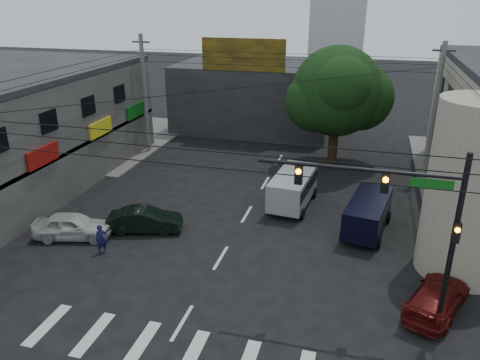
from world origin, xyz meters
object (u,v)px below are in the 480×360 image
at_px(utility_pole_far_left, 145,96).
at_px(street_tree, 337,92).
at_px(utility_pole_far_right, 434,113).
at_px(traffic_officer, 101,239).
at_px(white_compact, 73,226).
at_px(traffic_gantry, 406,213).
at_px(silver_minivan, 293,190).
at_px(navy_van, 368,215).
at_px(maroon_sedan, 437,297).
at_px(dark_sedan, 145,220).

bearing_deg(utility_pole_far_left, street_tree, 3.95).
distance_m(utility_pole_far_right, traffic_officer, 22.53).
bearing_deg(utility_pole_far_left, white_compact, -80.23).
relative_size(utility_pole_far_left, white_compact, 2.14).
xyz_separation_m(traffic_gantry, silver_minivan, (-5.47, 9.95, -3.82)).
bearing_deg(street_tree, traffic_officer, -121.34).
relative_size(utility_pole_far_right, navy_van, 1.86).
xyz_separation_m(street_tree, utility_pole_far_right, (6.50, -1.00, -0.87)).
distance_m(maroon_sedan, traffic_officer, 15.41).
relative_size(dark_sedan, silver_minivan, 0.86).
distance_m(white_compact, maroon_sedan, 17.74).
distance_m(utility_pole_far_right, dark_sedan, 20.06).
bearing_deg(maroon_sedan, traffic_officer, 21.22).
height_order(utility_pole_far_left, maroon_sedan, utility_pole_far_left).
xyz_separation_m(street_tree, maroon_sedan, (5.61, -16.54, -4.85)).
xyz_separation_m(white_compact, traffic_officer, (2.28, -0.98, 0.07)).
distance_m(utility_pole_far_right, white_compact, 23.64).
xyz_separation_m(navy_van, traffic_officer, (-12.54, -5.79, -0.19)).
height_order(utility_pole_far_right, traffic_officer, utility_pole_far_right).
distance_m(street_tree, traffic_officer, 19.41).
distance_m(traffic_gantry, silver_minivan, 11.98).
height_order(utility_pole_far_right, maroon_sedan, utility_pole_far_right).
distance_m(white_compact, traffic_officer, 2.49).
relative_size(traffic_gantry, white_compact, 1.67).
bearing_deg(maroon_sedan, dark_sedan, 10.60).
bearing_deg(white_compact, utility_pole_far_right, -67.65).
xyz_separation_m(maroon_sedan, traffic_officer, (-15.40, 0.47, 0.13)).
bearing_deg(street_tree, navy_van, -75.05).
relative_size(street_tree, dark_sedan, 2.09).
xyz_separation_m(dark_sedan, silver_minivan, (7.12, 5.35, 0.37)).
distance_m(traffic_gantry, utility_pole_far_right, 17.21).
bearing_deg(street_tree, traffic_gantry, -78.01).
xyz_separation_m(street_tree, silver_minivan, (-1.65, -8.05, -4.46)).
bearing_deg(street_tree, utility_pole_far_right, -8.75).
relative_size(traffic_gantry, utility_pole_far_left, 0.78).
relative_size(white_compact, traffic_officer, 2.86).
height_order(utility_pole_far_left, silver_minivan, utility_pole_far_left).
bearing_deg(dark_sedan, maroon_sedan, -118.26).
relative_size(utility_pole_far_left, maroon_sedan, 1.99).
bearing_deg(utility_pole_far_left, silver_minivan, -28.75).
xyz_separation_m(street_tree, traffic_gantry, (3.82, -18.00, -0.64)).
distance_m(utility_pole_far_right, navy_van, 10.67).
height_order(utility_pole_far_left, navy_van, utility_pole_far_left).
relative_size(street_tree, silver_minivan, 1.78).
bearing_deg(dark_sedan, traffic_officer, 143.14).
relative_size(white_compact, silver_minivan, 0.88).
relative_size(dark_sedan, traffic_officer, 2.77).
relative_size(street_tree, navy_van, 1.76).
bearing_deg(traffic_officer, traffic_gantry, -50.76).
bearing_deg(utility_pole_far_right, dark_sedan, -140.92).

